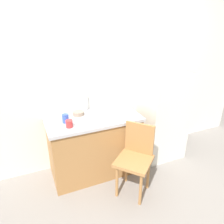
# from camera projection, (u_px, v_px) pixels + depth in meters

# --- Properties ---
(ground_plane) EXTENTS (8.00, 8.00, 0.00)m
(ground_plane) POSITION_uv_depth(u_px,v_px,m) (144.00, 191.00, 2.70)
(ground_plane) COLOR gray
(back_wall) EXTENTS (4.80, 0.10, 2.44)m
(back_wall) POSITION_uv_depth(u_px,v_px,m) (113.00, 80.00, 3.06)
(back_wall) COLOR silver
(back_wall) RESTS_ON ground_plane
(cabinet_base) EXTENTS (1.18, 0.60, 0.81)m
(cabinet_base) POSITION_uv_depth(u_px,v_px,m) (94.00, 146.00, 2.93)
(cabinet_base) COLOR #A87542
(cabinet_base) RESTS_ON ground_plane
(countertop) EXTENTS (1.22, 0.64, 0.04)m
(countertop) POSITION_uv_depth(u_px,v_px,m) (93.00, 119.00, 2.76)
(countertop) COLOR #B7B7BC
(countertop) RESTS_ON cabinet_base
(faucet) EXTENTS (0.02, 0.02, 0.26)m
(faucet) POSITION_uv_depth(u_px,v_px,m) (86.00, 102.00, 2.91)
(faucet) COLOR #B7B7BC
(faucet) RESTS_ON countertop
(refrigerator) EXTENTS (0.62, 0.57, 1.34)m
(refrigerator) POSITION_uv_depth(u_px,v_px,m) (162.00, 116.00, 3.24)
(refrigerator) COLOR silver
(refrigerator) RESTS_ON ground_plane
(chair) EXTENTS (0.56, 0.56, 0.89)m
(chair) POSITION_uv_depth(u_px,v_px,m) (136.00, 156.00, 2.55)
(chair) COLOR #A87542
(chair) RESTS_ON ground_plane
(terracotta_bowl) EXTENTS (0.15, 0.15, 0.05)m
(terracotta_bowl) POSITION_uv_depth(u_px,v_px,m) (78.00, 113.00, 2.81)
(terracotta_bowl) COLOR gray
(terracotta_bowl) RESTS_ON countertop
(cup_red) EXTENTS (0.08, 0.08, 0.09)m
(cup_red) POSITION_uv_depth(u_px,v_px,m) (69.00, 124.00, 2.48)
(cup_red) COLOR red
(cup_red) RESTS_ON countertop
(cup_blue) EXTENTS (0.08, 0.08, 0.11)m
(cup_blue) POSITION_uv_depth(u_px,v_px,m) (65.00, 118.00, 2.59)
(cup_blue) COLOR blue
(cup_blue) RESTS_ON countertop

